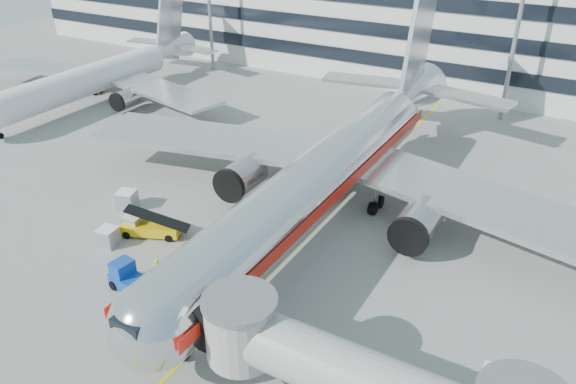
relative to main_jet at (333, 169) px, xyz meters
The scene contains 11 objects.
ground 12.46m from the main_jet, 90.00° to the right, with size 180.00×180.00×0.00m, color gray.
lead_in_line 4.57m from the main_jet, 90.00° to the right, with size 0.25×70.00×0.01m, color yellow.
main_jet is the anchor object (origin of this frame).
terminal 46.36m from the main_jet, 90.00° to the left, with size 150.00×24.25×15.60m.
second_jet 40.69m from the main_jet, 164.20° to the left, with size 38.21×36.52×12.04m.
belt_loader 15.55m from the main_jet, 136.77° to the right, with size 5.13×3.43×2.42m.
baggage_tug 18.40m from the main_jet, 115.24° to the right, with size 2.92×2.07×2.05m.
cargo_container_left 16.76m from the main_jet, 139.59° to the right, with size 1.48×1.48×1.52m.
cargo_container_right 18.05m from the main_jet, 152.85° to the right, with size 1.91×1.91×1.61m.
cargo_container_front 18.74m from the main_jet, 134.50° to the right, with size 1.54×1.54×1.48m.
ramp_worker 16.44m from the main_jet, 112.89° to the right, with size 0.71×0.47×1.95m, color #C0EE19.
Camera 1 is at (17.57, -26.26, 24.64)m, focal length 35.00 mm.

